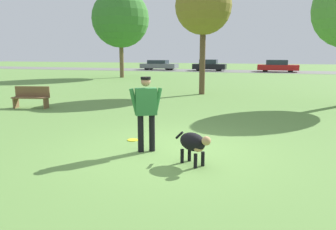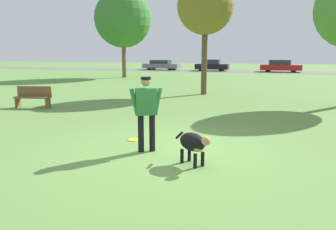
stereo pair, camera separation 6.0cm
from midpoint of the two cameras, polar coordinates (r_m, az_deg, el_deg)
ground_plane at (r=7.29m, az=1.14°, el=-6.31°), size 120.00×120.00×0.00m
far_road_strip at (r=39.26m, az=14.56°, el=7.36°), size 120.00×6.00×0.01m
person at (r=7.07m, az=-3.57°, el=1.28°), size 0.67×0.43×1.64m
dog at (r=6.32m, az=4.74°, el=-4.91°), size 0.85×0.65×0.64m
frisbee at (r=8.21m, az=-5.86°, el=-4.33°), size 0.27×0.27×0.02m
tree_mid_center at (r=17.31m, az=6.63°, el=18.25°), size 2.84×2.84×5.86m
tree_far_left at (r=29.21m, az=-7.78°, el=16.25°), size 4.85×4.85×7.39m
parked_car_grey at (r=41.51m, az=-1.11°, el=8.71°), size 4.65×1.89×1.22m
parked_car_black at (r=39.69m, az=7.68°, el=8.57°), size 3.87×1.74×1.34m
parked_car_red at (r=39.07m, az=19.05°, el=8.05°), size 4.45×1.94×1.34m
park_bench at (r=13.96m, az=-22.29°, el=3.03°), size 1.45×0.68×0.84m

